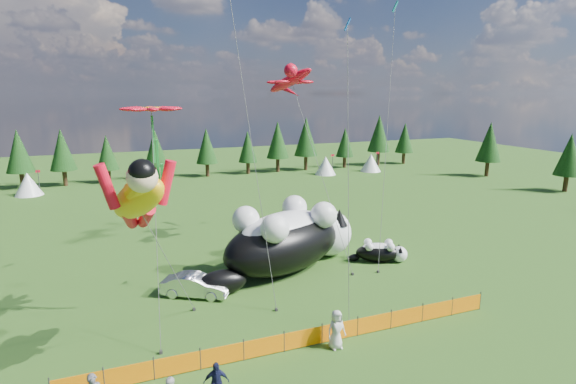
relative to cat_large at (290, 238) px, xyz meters
name	(u,v)px	position (x,y,z in m)	size (l,w,h in m)	color
ground	(282,319)	(-3.12, -6.68, -2.28)	(160.00, 160.00, 0.00)	#163509
safety_fence	(303,338)	(-3.12, -9.68, -1.77)	(22.06, 0.06, 1.10)	#262626
tree_line	(173,151)	(-3.12, 38.32, 1.72)	(90.00, 4.00, 8.00)	black
festival_tents	(257,170)	(7.88, 33.32, -0.88)	(50.00, 3.20, 2.80)	white
cat_large	(290,238)	(0.00, 0.00, 0.00)	(12.63, 8.18, 4.79)	black
cat_small	(381,252)	(6.75, -1.10, -1.52)	(4.15, 2.78, 1.59)	black
car	(196,285)	(-7.00, -1.99, -1.59)	(1.45, 4.15, 1.37)	silver
spectator_c	(216,382)	(-7.91, -12.06, -1.40)	(1.03, 0.53, 1.76)	#141737
spectator_e	(336,330)	(-1.65, -10.28, -1.30)	(0.96, 0.62, 1.96)	beige
superhero_kite	(138,199)	(-10.23, -8.80, 5.61)	(5.77, 7.97, 10.89)	#FBB10D
gecko_kite	(290,81)	(2.01, 5.19, 10.82)	(5.60, 11.56, 15.39)	red
flower_kite	(152,112)	(-9.17, -4.96, 8.97)	(3.10, 4.38, 11.64)	red
diamond_kite_b	(395,17)	(10.26, 3.82, 15.73)	(5.61, 7.62, 20.59)	#0B7987
diamond_kite_c	(348,46)	(0.58, -6.53, 12.21)	(1.19, 3.08, 16.25)	blue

